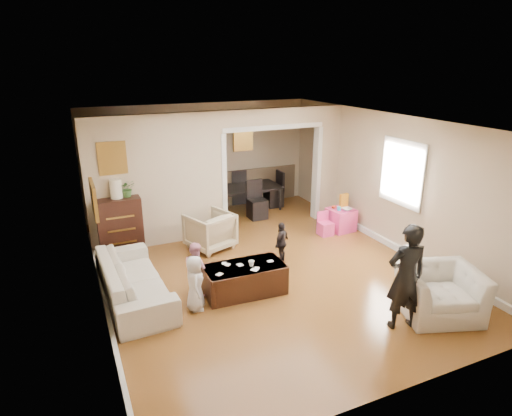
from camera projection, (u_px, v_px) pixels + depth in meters
name	position (u px, v px, depth m)	size (l,w,h in m)	color
floor	(260.00, 266.00, 7.87)	(7.00, 7.00, 0.00)	#965926
partition_left	(159.00, 181.00, 8.47)	(2.75, 0.18, 2.60)	#BCAE89
partition_right	(326.00, 163.00, 9.96)	(0.55, 0.18, 2.60)	#BCAE89
partition_header	(273.00, 116.00, 9.06)	(2.22, 0.18, 0.35)	#BCAE89
window_pane	(403.00, 173.00, 8.08)	(0.03, 0.95, 1.10)	white
framed_art_partition	(112.00, 158.00, 7.89)	(0.45, 0.03, 0.55)	brown
framed_art_sofa_wall	(94.00, 199.00, 5.72)	(0.03, 0.55, 0.40)	brown
framed_art_alcove	(243.00, 139.00, 10.72)	(0.45, 0.03, 0.55)	brown
sofa	(134.00, 280.00, 6.71)	(2.21, 0.87, 0.65)	beige
armchair_back	(210.00, 231.00, 8.51)	(0.79, 0.81, 0.74)	tan
armchair_front	(439.00, 292.00, 6.28)	(1.09, 0.95, 0.71)	beige
dresser	(120.00, 226.00, 8.23)	(0.81, 0.46, 1.11)	black
table_lamp	(116.00, 189.00, 7.99)	(0.22, 0.22, 0.36)	#FDF1CE
potted_plant	(127.00, 188.00, 8.07)	(0.29, 0.25, 0.32)	#3F6B2F
coffee_table	(244.00, 279.00, 6.90)	(1.26, 0.63, 0.47)	#381B11
coffee_cup	(251.00, 263.00, 6.80)	(0.09, 0.09, 0.09)	silver
play_table	(341.00, 220.00, 9.45)	(0.51, 0.51, 0.49)	#FF4398
cereal_box	(344.00, 200.00, 9.46)	(0.20, 0.07, 0.30)	yellow
cyan_cup	(339.00, 209.00, 9.28)	(0.08, 0.08, 0.08)	#29ABCF
toy_block	(334.00, 207.00, 9.42)	(0.08, 0.06, 0.05)	red
play_bowl	(347.00, 209.00, 9.28)	(0.21, 0.21, 0.05)	silver
dining_table	(246.00, 198.00, 10.72)	(1.69, 0.94, 0.59)	black
adult_person	(406.00, 277.00, 5.85)	(0.56, 0.37, 1.54)	black
child_kneel_a	(195.00, 283.00, 6.38)	(0.42, 0.27, 0.86)	beige
child_kneel_b	(196.00, 268.00, 6.82)	(0.42, 0.33, 0.87)	pink
child_toddler	(282.00, 242.00, 7.90)	(0.46, 0.19, 0.78)	black
craft_papers	(242.00, 267.00, 6.79)	(1.01, 0.53, 0.00)	white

